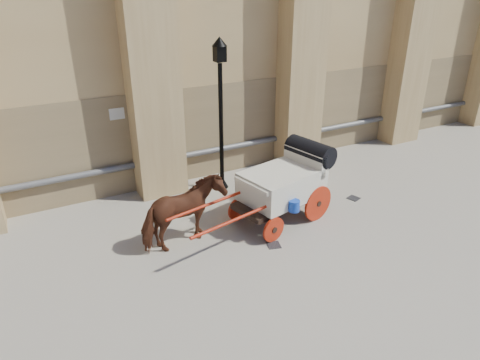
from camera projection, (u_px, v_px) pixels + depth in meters
ground at (247, 239)px, 10.77m from camera, size 90.00×90.00×0.00m
horse at (183, 214)px, 10.18m from camera, size 2.20×1.34×1.73m
carriage at (286, 181)px, 11.32m from camera, size 4.74×2.13×2.01m
street_lamp at (221, 112)px, 12.44m from camera, size 0.42×0.42×4.53m
drain_grate_near at (274, 245)px, 10.50m from camera, size 0.40×0.40×0.01m
drain_grate_far at (353, 198)px, 12.76m from camera, size 0.40×0.40×0.01m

